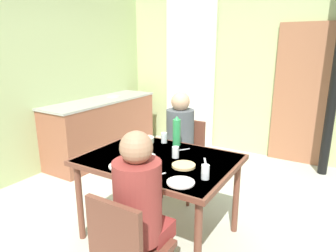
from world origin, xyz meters
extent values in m
plane|color=#B9BEAC|center=(0.00, 0.00, 0.00)|extent=(6.82, 6.82, 0.00)
cube|color=#B1BF82|center=(0.00, 2.62, 1.45)|extent=(4.17, 0.10, 2.90)
cube|color=#ADBE83|center=(-1.99, 0.66, 1.45)|extent=(0.10, 3.94, 2.90)
cube|color=#9C6042|center=(0.99, 2.54, 1.00)|extent=(0.80, 0.05, 2.00)
cube|color=white|center=(-0.80, 2.52, 1.22)|extent=(0.90, 0.03, 2.43)
cube|color=brown|center=(-1.66, 1.25, 0.43)|extent=(0.60, 1.89, 0.87)
cube|color=#9E9E99|center=(-1.66, 1.25, 0.89)|extent=(0.61, 1.93, 0.03)
cylinder|color=#B7B7BC|center=(-1.66, 1.54, 0.91)|extent=(0.21, 0.21, 0.01)
cube|color=brown|center=(0.20, -0.02, 0.74)|extent=(1.29, 0.95, 0.04)
cube|color=#EDB374|center=(0.20, -0.02, 0.76)|extent=(1.24, 0.92, 0.00)
cylinder|color=brown|center=(-0.37, -0.42, 0.36)|extent=(0.06, 0.06, 0.72)
cylinder|color=brown|center=(0.78, -0.42, 0.36)|extent=(0.06, 0.06, 0.72)
cylinder|color=brown|center=(-0.37, 0.39, 0.36)|extent=(0.06, 0.06, 0.72)
cylinder|color=brown|center=(0.78, 0.39, 0.36)|extent=(0.06, 0.06, 0.72)
cube|color=brown|center=(0.50, -0.77, 0.45)|extent=(0.40, 0.40, 0.04)
cube|color=brown|center=(0.50, -0.95, 0.66)|extent=(0.38, 0.04, 0.42)
cube|color=brown|center=(0.02, 0.74, 0.45)|extent=(0.40, 0.40, 0.04)
cube|color=brown|center=(0.02, 0.92, 0.66)|extent=(0.38, 0.04, 0.42)
cylinder|color=brown|center=(0.19, 0.57, 0.21)|extent=(0.04, 0.04, 0.41)
cylinder|color=brown|center=(-0.15, 0.57, 0.21)|extent=(0.04, 0.04, 0.41)
cylinder|color=brown|center=(0.19, 0.91, 0.21)|extent=(0.04, 0.04, 0.41)
cylinder|color=brown|center=(-0.15, 0.91, 0.21)|extent=(0.04, 0.04, 0.41)
cube|color=maroon|center=(0.50, -0.61, 0.51)|extent=(0.30, 0.22, 0.12)
cylinder|color=maroon|center=(0.50, -0.72, 0.77)|extent=(0.30, 0.30, 0.52)
sphere|color=#A87A5B|center=(0.50, -0.72, 1.12)|extent=(0.20, 0.20, 0.20)
cube|color=#44475E|center=(0.02, 0.58, 0.51)|extent=(0.30, 0.22, 0.12)
cylinder|color=#4C5156|center=(0.02, 0.69, 0.77)|extent=(0.30, 0.30, 0.52)
sphere|color=tan|center=(0.02, 0.69, 1.12)|extent=(0.20, 0.20, 0.20)
cylinder|color=green|center=(0.17, 0.36, 0.89)|extent=(0.08, 0.08, 0.26)
cone|color=green|center=(0.17, 0.36, 1.03)|extent=(0.05, 0.05, 0.04)
cylinder|color=#EAE7C8|center=(-0.14, 0.27, 0.78)|extent=(0.17, 0.17, 0.05)
cylinder|color=white|center=(0.59, -0.35, 0.76)|extent=(0.20, 0.20, 0.01)
cylinder|color=white|center=(0.08, -0.07, 0.76)|extent=(0.20, 0.20, 0.01)
cylinder|color=white|center=(0.05, -0.33, 0.76)|extent=(0.21, 0.21, 0.01)
cylinder|color=silver|center=(0.02, 0.36, 0.81)|extent=(0.06, 0.06, 0.10)
cylinder|color=silver|center=(0.32, 0.06, 0.81)|extent=(0.06, 0.06, 0.10)
cylinder|color=silver|center=(0.71, -0.19, 0.81)|extent=(0.06, 0.06, 0.11)
cylinder|color=#DBB77A|center=(0.47, -0.08, 0.77)|extent=(0.19, 0.19, 0.02)
cube|color=silver|center=(0.28, 0.26, 0.76)|extent=(0.10, 0.13, 0.00)
cube|color=silver|center=(0.38, -0.33, 0.76)|extent=(0.08, 0.14, 0.00)
cube|color=silver|center=(0.58, 0.11, 0.76)|extent=(0.09, 0.14, 0.00)
cube|color=silver|center=(-0.23, 0.04, 0.76)|extent=(0.12, 0.11, 0.00)
camera|label=1|loc=(1.51, -2.04, 1.70)|focal=31.89mm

